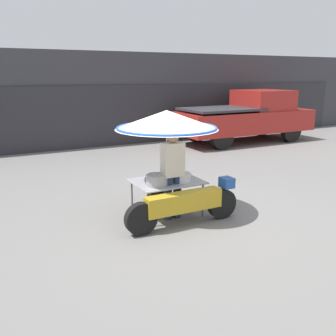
# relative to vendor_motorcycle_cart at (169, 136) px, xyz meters

# --- Properties ---
(ground_plane) EXTENTS (36.00, 36.00, 0.00)m
(ground_plane) POSITION_rel_vendor_motorcycle_cart_xyz_m (0.26, -0.23, -1.47)
(ground_plane) COLOR slate
(shopfront_building) EXTENTS (28.00, 2.06, 3.28)m
(shopfront_building) POSITION_rel_vendor_motorcycle_cart_xyz_m (0.26, 8.05, 0.16)
(shopfront_building) COLOR #38383D
(shopfront_building) RESTS_ON ground
(vendor_motorcycle_cart) EXTENTS (2.11, 1.81, 1.91)m
(vendor_motorcycle_cart) POSITION_rel_vendor_motorcycle_cart_xyz_m (0.00, 0.00, 0.00)
(vendor_motorcycle_cart) COLOR black
(vendor_motorcycle_cart) RESTS_ON ground
(vendor_person) EXTENTS (0.38, 0.22, 1.58)m
(vendor_person) POSITION_rel_vendor_motorcycle_cart_xyz_m (0.00, -0.14, -0.58)
(vendor_person) COLOR navy
(vendor_person) RESTS_ON ground
(pickup_truck) EXTENTS (5.31, 1.95, 1.92)m
(pickup_truck) POSITION_rel_vendor_motorcycle_cart_xyz_m (6.20, 5.44, -0.52)
(pickup_truck) COLOR black
(pickup_truck) RESTS_ON ground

